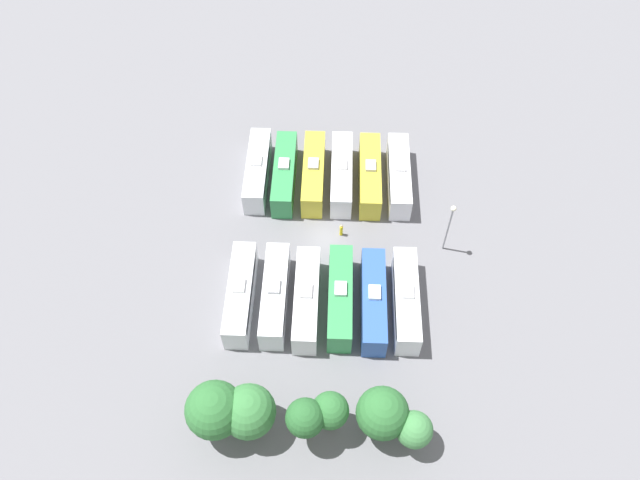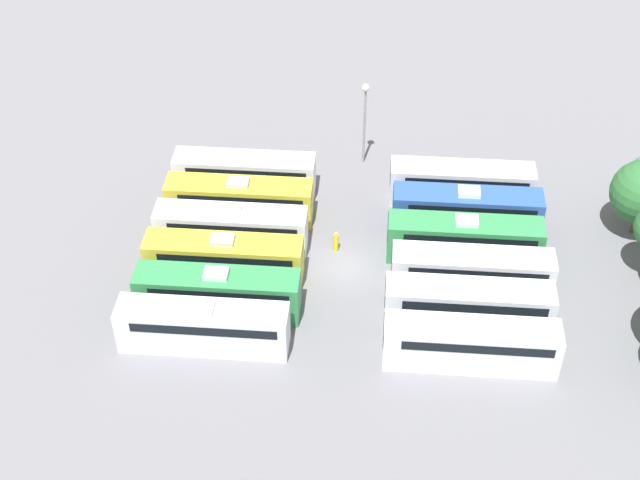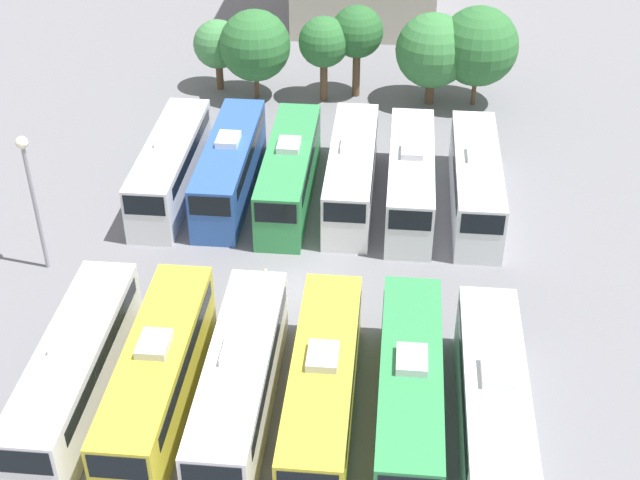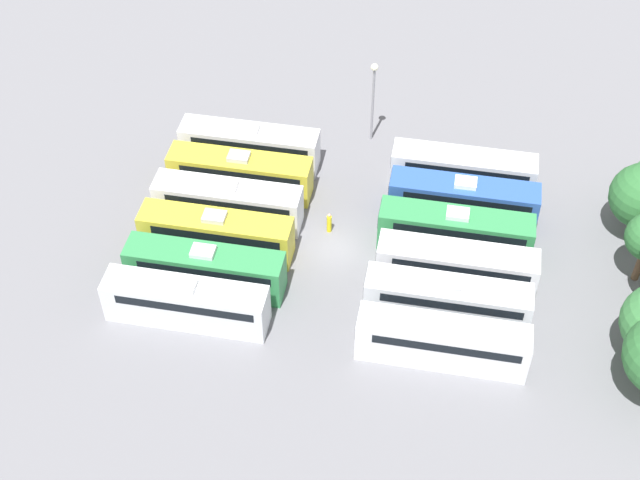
% 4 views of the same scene
% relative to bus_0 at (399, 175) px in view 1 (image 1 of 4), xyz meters
% --- Properties ---
extents(ground_plane, '(115.32, 115.32, 0.00)m').
position_rel_bus_0_xyz_m(ground_plane, '(8.36, 8.36, -1.75)').
color(ground_plane, slate).
extents(bus_0, '(2.45, 10.98, 3.54)m').
position_rel_bus_0_xyz_m(bus_0, '(0.00, 0.00, 0.00)').
color(bus_0, white).
rests_on(bus_0, ground_plane).
extents(bus_1, '(2.45, 10.98, 3.54)m').
position_rel_bus_0_xyz_m(bus_1, '(3.39, 0.08, 0.00)').
color(bus_1, gold).
rests_on(bus_1, ground_plane).
extents(bus_2, '(2.45, 10.98, 3.54)m').
position_rel_bus_0_xyz_m(bus_2, '(6.72, -0.01, 0.00)').
color(bus_2, white).
rests_on(bus_2, ground_plane).
extents(bus_3, '(2.45, 10.98, 3.54)m').
position_rel_bus_0_xyz_m(bus_3, '(10.02, -0.00, 0.00)').
color(bus_3, gold).
rests_on(bus_3, ground_plane).
extents(bus_4, '(2.45, 10.98, 3.54)m').
position_rel_bus_0_xyz_m(bus_4, '(13.43, 0.14, 0.00)').
color(bus_4, '#338C4C').
rests_on(bus_4, ground_plane).
extents(bus_5, '(2.45, 10.98, 3.54)m').
position_rel_bus_0_xyz_m(bus_5, '(16.63, -0.27, 0.00)').
color(bus_5, silver).
rests_on(bus_5, ground_plane).
extents(bus_6, '(2.45, 10.98, 3.54)m').
position_rel_bus_0_xyz_m(bus_6, '(-0.07, 16.80, 0.00)').
color(bus_6, silver).
rests_on(bus_6, ground_plane).
extents(bus_7, '(2.45, 10.98, 3.54)m').
position_rel_bus_0_xyz_m(bus_7, '(3.22, 17.06, 0.00)').
color(bus_7, '#2D56A8').
rests_on(bus_7, ground_plane).
extents(bus_8, '(2.45, 10.98, 3.54)m').
position_rel_bus_0_xyz_m(bus_8, '(6.61, 16.74, 0.00)').
color(bus_8, '#338C4C').
rests_on(bus_8, ground_plane).
extents(bus_9, '(2.45, 10.98, 3.54)m').
position_rel_bus_0_xyz_m(bus_9, '(10.03, 17.09, 0.00)').
color(bus_9, silver).
rests_on(bus_9, ground_plane).
extents(bus_10, '(2.45, 10.98, 3.54)m').
position_rel_bus_0_xyz_m(bus_10, '(13.27, 16.71, 0.00)').
color(bus_10, silver).
rests_on(bus_10, ground_plane).
extents(bus_11, '(2.45, 10.98, 3.54)m').
position_rel_bus_0_xyz_m(bus_11, '(16.79, 16.70, 0.00)').
color(bus_11, silver).
rests_on(bus_11, ground_plane).
extents(worker_person, '(0.36, 0.36, 1.72)m').
position_rel_bus_0_xyz_m(worker_person, '(6.62, 7.54, -0.95)').
color(worker_person, gold).
rests_on(worker_person, ground_plane).
extents(light_pole, '(0.60, 0.60, 7.33)m').
position_rel_bus_0_xyz_m(light_pole, '(-4.67, 9.04, 3.26)').
color(light_pole, gray).
rests_on(light_pole, ground_plane).
extents(tree_0, '(3.29, 3.29, 4.89)m').
position_rel_bus_0_xyz_m(tree_0, '(0.01, 30.65, 1.47)').
color(tree_0, brown).
rests_on(tree_0, ground_plane).
extents(tree_1, '(4.72, 4.72, 6.10)m').
position_rel_bus_0_xyz_m(tree_1, '(2.77, 29.46, 1.99)').
color(tree_1, brown).
rests_on(tree_1, ground_plane).
extents(tree_2, '(3.34, 3.34, 5.81)m').
position_rel_bus_0_xyz_m(tree_2, '(7.33, 29.53, 2.34)').
color(tree_2, brown).
rests_on(tree_2, ground_plane).
extents(tree_3, '(3.46, 3.46, 6.30)m').
position_rel_bus_0_xyz_m(tree_3, '(9.46, 30.42, 2.76)').
color(tree_3, brown).
rests_on(tree_3, ground_plane).
extents(tree_4, '(4.88, 4.88, 6.18)m').
position_rel_bus_0_xyz_m(tree_4, '(14.45, 29.73, 1.98)').
color(tree_4, brown).
rests_on(tree_4, ground_plane).
extents(tree_5, '(5.18, 5.18, 6.70)m').
position_rel_bus_0_xyz_m(tree_5, '(17.38, 29.82, 2.36)').
color(tree_5, brown).
rests_on(tree_5, ground_plane).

